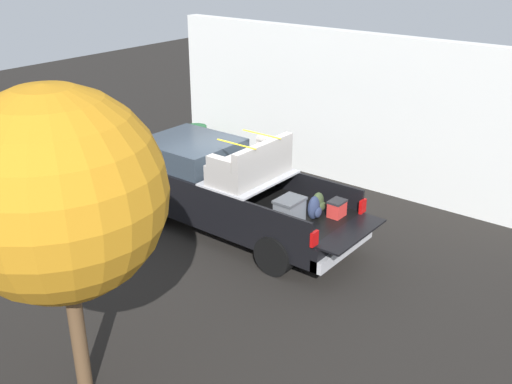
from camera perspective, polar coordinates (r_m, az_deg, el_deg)
ground_plane at (r=13.13m, az=-2.06°, el=-3.77°), size 40.00×40.00×0.00m
pickup_truck at (r=12.94m, az=-3.34°, el=0.45°), size 6.05×2.06×2.23m
building_facade at (r=15.25m, az=9.97°, el=7.63°), size 11.49×0.36×3.88m
tree_background at (r=7.69m, az=-18.51°, el=-0.22°), size 2.75×2.75×4.44m
trash_can at (r=17.36m, az=-5.71°, el=4.81°), size 0.60×0.60×0.98m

